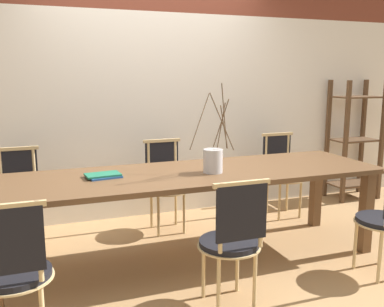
{
  "coord_description": "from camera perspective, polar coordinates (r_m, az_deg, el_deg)",
  "views": [
    {
      "loc": [
        -1.16,
        -3.15,
        1.54
      ],
      "look_at": [
        0.0,
        0.0,
        0.91
      ],
      "focal_mm": 40.0,
      "sensor_mm": 36.0,
      "label": 1
    }
  ],
  "objects": [
    {
      "name": "book_stack",
      "position": [
        3.34,
        -11.72,
        -2.88
      ],
      "size": [
        0.28,
        0.23,
        0.03
      ],
      "color": "#234C8C",
      "rests_on": "dining_table"
    },
    {
      "name": "wall_rear",
      "position": [
        4.61,
        -5.73,
        11.33
      ],
      "size": [
        12.0,
        0.06,
        3.2
      ],
      "color": "white",
      "rests_on": "ground_plane"
    },
    {
      "name": "chair_near_left",
      "position": [
        2.84,
        5.39,
        -11.14
      ],
      "size": [
        0.42,
        0.42,
        0.9
      ],
      "color": "black",
      "rests_on": "ground_plane"
    },
    {
      "name": "dining_table",
      "position": [
        3.47,
        0.0,
        -3.79
      ],
      "size": [
        3.16,
        0.92,
        0.76
      ],
      "color": "brown",
      "rests_on": "ground_plane"
    },
    {
      "name": "chair_near_leftend",
      "position": [
        2.6,
        -22.66,
        -14.06
      ],
      "size": [
        0.42,
        0.42,
        0.9
      ],
      "color": "black",
      "rests_on": "ground_plane"
    },
    {
      "name": "chair_far_left",
      "position": [
        4.23,
        -3.52,
        -3.79
      ],
      "size": [
        0.42,
        0.42,
        0.9
      ],
      "rotation": [
        0.0,
        0.0,
        3.14
      ],
      "color": "black",
      "rests_on": "ground_plane"
    },
    {
      "name": "ground_plane",
      "position": [
        3.7,
        0.0,
        -13.98
      ],
      "size": [
        16.0,
        16.0,
        0.0
      ],
      "primitive_type": "plane",
      "color": "#A87F51"
    },
    {
      "name": "chair_far_center",
      "position": [
        4.77,
        11.92,
        -2.35
      ],
      "size": [
        0.42,
        0.42,
        0.9
      ],
      "rotation": [
        0.0,
        0.0,
        3.14
      ],
      "color": "black",
      "rests_on": "ground_plane"
    },
    {
      "name": "vase_centerpiece",
      "position": [
        3.41,
        2.83,
        -0.8
      ],
      "size": [
        0.33,
        0.33,
        0.71
      ],
      "color": "silver",
      "rests_on": "dining_table"
    },
    {
      "name": "shelving_rack",
      "position": [
        5.64,
        20.82,
        1.65
      ],
      "size": [
        0.59,
        0.38,
        1.46
      ],
      "color": "#513823",
      "rests_on": "ground_plane"
    },
    {
      "name": "chair_far_leftend",
      "position": [
        4.07,
        -22.07,
        -5.14
      ],
      "size": [
        0.42,
        0.42,
        0.9
      ],
      "rotation": [
        0.0,
        0.0,
        3.14
      ],
      "color": "black",
      "rests_on": "ground_plane"
    }
  ]
}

